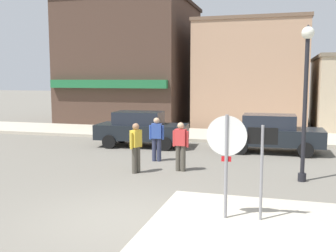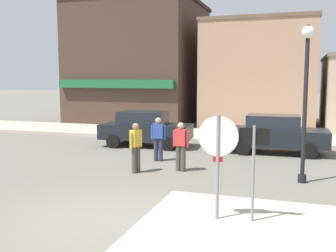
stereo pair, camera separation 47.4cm
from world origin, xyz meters
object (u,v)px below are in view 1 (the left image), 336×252
parked_car_nearest (141,128)px  parked_car_second (272,133)px  pedestrian_crossing_near (181,145)px  pedestrian_crossing_far (157,138)px  stop_sign (226,153)px  one_way_sign (262,163)px  pedestrian_kerb_side (136,146)px  lamp_post (306,81)px

parked_car_nearest → parked_car_second: size_ratio=1.02×
pedestrian_crossing_near → pedestrian_crossing_far: (-1.23, 1.27, 0.00)m
stop_sign → one_way_sign: (0.71, 0.09, -0.19)m
pedestrian_crossing_far → pedestrian_crossing_near: bearing=-45.9°
parked_car_nearest → pedestrian_crossing_near: size_ratio=2.55×
one_way_sign → parked_car_nearest: size_ratio=0.51×
one_way_sign → pedestrian_kerb_side: size_ratio=1.30×
lamp_post → pedestrian_crossing_near: size_ratio=2.82×
parked_car_second → pedestrian_kerb_side: pedestrian_kerb_side is taller
one_way_sign → pedestrian_crossing_near: bearing=122.8°
pedestrian_kerb_side → pedestrian_crossing_near: bearing=25.7°
parked_car_nearest → pedestrian_crossing_near: bearing=-55.2°
parked_car_second → pedestrian_kerb_side: bearing=-130.2°
pedestrian_crossing_far → pedestrian_kerb_side: size_ratio=1.00×
one_way_sign → pedestrian_kerb_side: bearing=138.2°
lamp_post → pedestrian_kerb_side: 5.52m
one_way_sign → parked_car_nearest: one_way_sign is taller
parked_car_nearest → pedestrian_crossing_far: size_ratio=2.55×
stop_sign → one_way_sign: size_ratio=1.10×
one_way_sign → lamp_post: 4.45m
parked_car_second → stop_sign: bearing=-94.8°
stop_sign → pedestrian_crossing_near: (-2.06, 4.38, -0.65)m
parked_car_nearest → pedestrian_crossing_near: 5.02m
one_way_sign → parked_car_second: 8.54m
pedestrian_crossing_near → pedestrian_crossing_far: bearing=134.1°
parked_car_second → pedestrian_crossing_near: pedestrian_crossing_near is taller
stop_sign → parked_car_nearest: size_ratio=0.56×
parked_car_nearest → pedestrian_kerb_side: 5.00m
parked_car_second → pedestrian_kerb_side: size_ratio=2.50×
lamp_post → pedestrian_kerb_side: bearing=-175.9°
parked_car_second → pedestrian_crossing_far: pedestrian_crossing_far is taller
stop_sign → parked_car_second: stop_sign is taller
pedestrian_crossing_near → lamp_post: bearing=-4.1°
one_way_sign → lamp_post: bearing=75.9°
pedestrian_crossing_near → pedestrian_kerb_side: 1.46m
one_way_sign → stop_sign: bearing=-173.1°
parked_car_nearest → stop_sign: bearing=-59.9°
lamp_post → parked_car_nearest: bearing=146.5°
stop_sign → pedestrian_crossing_far: size_ratio=1.43×
parked_car_nearest → pedestrian_crossing_far: pedestrian_crossing_far is taller
pedestrian_crossing_far → lamp_post: bearing=-17.1°
pedestrian_crossing_near → one_way_sign: bearing=-57.2°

